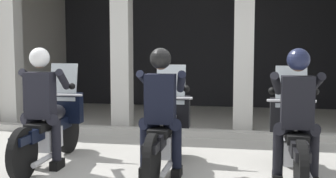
{
  "coord_description": "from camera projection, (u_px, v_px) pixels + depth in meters",
  "views": [
    {
      "loc": [
        1.02,
        -5.61,
        1.64
      ],
      "look_at": [
        0.0,
        0.18,
        1.03
      ],
      "focal_mm": 47.7,
      "sensor_mm": 36.0,
      "label": 1
    }
  ],
  "objects": [
    {
      "name": "motorcycle_center",
      "position": [
        165.0,
        132.0,
        5.75
      ],
      "size": [
        0.62,
        2.04,
        1.35
      ],
      "rotation": [
        0.0,
        0.0,
        0.01
      ],
      "color": "black",
      "rests_on": "ground"
    },
    {
      "name": "kerb_strip",
      "position": [
        177.0,
        133.0,
        7.91
      ],
      "size": [
        7.45,
        0.24,
        0.12
      ],
      "primitive_type": "cube",
      "color": "#B7B5AD",
      "rests_on": "ground"
    },
    {
      "name": "police_officer_center",
      "position": [
        161.0,
        101.0,
        5.43
      ],
      "size": [
        0.63,
        0.61,
        1.58
      ],
      "rotation": [
        0.0,
        0.0,
        0.01
      ],
      "color": "black",
      "rests_on": "ground"
    },
    {
      "name": "motorcycle_right",
      "position": [
        293.0,
        137.0,
        5.42
      ],
      "size": [
        0.62,
        2.04,
        1.35
      ],
      "rotation": [
        0.0,
        0.0,
        0.13
      ],
      "color": "black",
      "rests_on": "ground"
    },
    {
      "name": "police_officer_left",
      "position": [
        41.0,
        97.0,
        5.78
      ],
      "size": [
        0.63,
        0.61,
        1.58
      ],
      "rotation": [
        0.0,
        0.0,
        0.01
      ],
      "color": "black",
      "rests_on": "ground"
    },
    {
      "name": "police_officer_right",
      "position": [
        297.0,
        105.0,
        5.1
      ],
      "size": [
        0.63,
        0.61,
        1.58
      ],
      "rotation": [
        0.0,
        0.0,
        0.13
      ],
      "color": "black",
      "rests_on": "ground"
    },
    {
      "name": "motorcycle_left",
      "position": [
        52.0,
        127.0,
        6.11
      ],
      "size": [
        0.62,
        2.04,
        1.35
      ],
      "rotation": [
        0.0,
        0.0,
        0.01
      ],
      "color": "black",
      "rests_on": "ground"
    },
    {
      "name": "ground_plane",
      "position": [
        193.0,
        127.0,
        8.77
      ],
      "size": [
        80.0,
        80.0,
        0.0
      ],
      "primitive_type": "plane",
      "color": "#A8A59E"
    },
    {
      "name": "station_building",
      "position": [
        194.0,
        25.0,
        10.12
      ],
      "size": [
        7.95,
        4.03,
        3.35
      ],
      "color": "black",
      "rests_on": "ground"
    }
  ]
}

